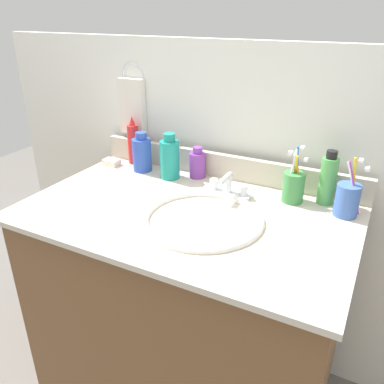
{
  "coord_description": "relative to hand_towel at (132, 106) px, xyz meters",
  "views": [
    {
      "loc": [
        0.52,
        -0.96,
        1.39
      ],
      "look_at": [
        0.02,
        0.0,
        0.89
      ],
      "focal_mm": 36.82,
      "sensor_mm": 36.0,
      "label": 1
    }
  ],
  "objects": [
    {
      "name": "vanity_cabinet",
      "position": [
        0.42,
        -0.33,
        -0.64
      ],
      "size": [
        1.0,
        0.58,
        0.8
      ],
      "primitive_type": "cube",
      "color": "brown",
      "rests_on": "ground_plane"
    },
    {
      "name": "countertop",
      "position": [
        0.42,
        -0.33,
        -0.23
      ],
      "size": [
        1.04,
        0.64,
        0.02
      ],
      "primitive_type": "cube",
      "color": "beige",
      "rests_on": "vanity_cabinet"
    },
    {
      "name": "backsplash",
      "position": [
        0.42,
        -0.02,
        -0.17
      ],
      "size": [
        1.04,
        0.02,
        0.09
      ],
      "primitive_type": "cube",
      "color": "beige",
      "rests_on": "countertop"
    },
    {
      "name": "back_wall",
      "position": [
        0.42,
        0.04,
        -0.39
      ],
      "size": [
        2.14,
        0.04,
        1.3
      ],
      "primitive_type": "cube",
      "color": "silver",
      "rests_on": "ground_plane"
    },
    {
      "name": "towel_ring",
      "position": [
        0.0,
        0.02,
        0.12
      ],
      "size": [
        0.1,
        0.01,
        0.1
      ],
      "primitive_type": "torus",
      "rotation": [
        1.57,
        0.0,
        0.0
      ],
      "color": "silver"
    },
    {
      "name": "hand_towel",
      "position": [
        0.0,
        0.0,
        0.0
      ],
      "size": [
        0.11,
        0.04,
        0.22
      ],
      "primitive_type": "cube",
      "color": "silver"
    },
    {
      "name": "sink_basin",
      "position": [
        0.49,
        -0.36,
        -0.25
      ],
      "size": [
        0.37,
        0.37,
        0.11
      ],
      "color": "white",
      "rests_on": "countertop"
    },
    {
      "name": "faucet",
      "position": [
        0.49,
        -0.16,
        -0.19
      ],
      "size": [
        0.16,
        0.1,
        0.08
      ],
      "color": "silver",
      "rests_on": "countertop"
    },
    {
      "name": "bottle_spray_red",
      "position": [
        0.03,
        -0.05,
        -0.13
      ],
      "size": [
        0.04,
        0.04,
        0.19
      ],
      "color": "red",
      "rests_on": "countertop"
    },
    {
      "name": "bottle_toner_green",
      "position": [
        0.8,
        -0.07,
        -0.14
      ],
      "size": [
        0.05,
        0.05,
        0.18
      ],
      "color": "#4C9E4C",
      "rests_on": "countertop"
    },
    {
      "name": "bottle_mouthwash_teal",
      "position": [
        0.24,
        -0.12,
        -0.14
      ],
      "size": [
        0.07,
        0.07,
        0.17
      ],
      "color": "teal",
      "rests_on": "countertop"
    },
    {
      "name": "bottle_shampoo_blue",
      "position": [
        0.11,
        -0.1,
        -0.15
      ],
      "size": [
        0.07,
        0.07,
        0.15
      ],
      "color": "#2D4CB2",
      "rests_on": "countertop"
    },
    {
      "name": "bottle_cream_purple",
      "position": [
        0.33,
        -0.06,
        -0.17
      ],
      "size": [
        0.06,
        0.06,
        0.12
      ],
      "color": "#7A3899",
      "rests_on": "countertop"
    },
    {
      "name": "cup_blue_plastic",
      "position": [
        0.87,
        -0.13,
        -0.17
      ],
      "size": [
        0.08,
        0.07,
        0.19
      ],
      "color": "#3F66B7",
      "rests_on": "countertop"
    },
    {
      "name": "cup_green",
      "position": [
        0.7,
        -0.1,
        -0.16
      ],
      "size": [
        0.07,
        0.08,
        0.19
      ],
      "color": "#3F8C47",
      "rests_on": "countertop"
    },
    {
      "name": "soap_bar",
      "position": [
        -0.04,
        -0.11,
        -0.21
      ],
      "size": [
        0.06,
        0.04,
        0.02
      ],
      "primitive_type": "cube",
      "color": "white",
      "rests_on": "countertop"
    }
  ]
}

